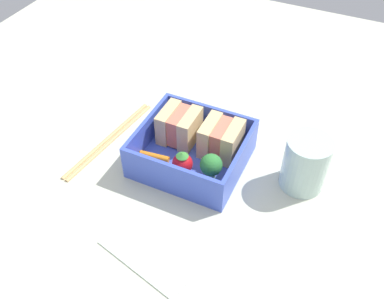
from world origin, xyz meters
The scene contains 11 objects.
ground_plane centered at (0.00, 0.00, -1.00)cm, with size 120.00×120.00×2.00cm, color beige.
bento_tray centered at (0.00, 0.00, 0.60)cm, with size 16.26×14.84×1.20cm, color blue.
bento_rim centered at (0.00, 0.00, 3.60)cm, with size 16.26×14.84×4.81cm.
sandwich_left centered at (-3.62, 2.93, 3.91)cm, with size 5.78×5.87×5.41cm.
sandwich_center_left centered at (3.62, 2.93, 3.91)cm, with size 5.78×5.87×5.41cm.
carrot_stick_far_left centered at (-5.10, -2.97, 1.70)cm, with size 1.01×1.01×4.79cm, color orange.
strawberry_far_left centered at (0.18, -3.39, 2.90)cm, with size 3.16×3.16×3.76cm.
broccoli_floret centered at (4.49, -3.04, 3.98)cm, with size 3.33×3.33×4.62cm.
chopstick_pair centered at (-14.68, -1.32, 0.35)cm, with size 4.20×21.32×0.70cm.
drinking_glass centered at (16.82, 2.88, 4.27)cm, with size 6.58×6.58×8.53cm, color silver.
folded_napkin centered at (2.30, -16.69, 0.20)cm, with size 13.14×8.19×0.40cm, color silver.
Camera 1 is at (19.97, -42.81, 49.20)cm, focal length 40.00 mm.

